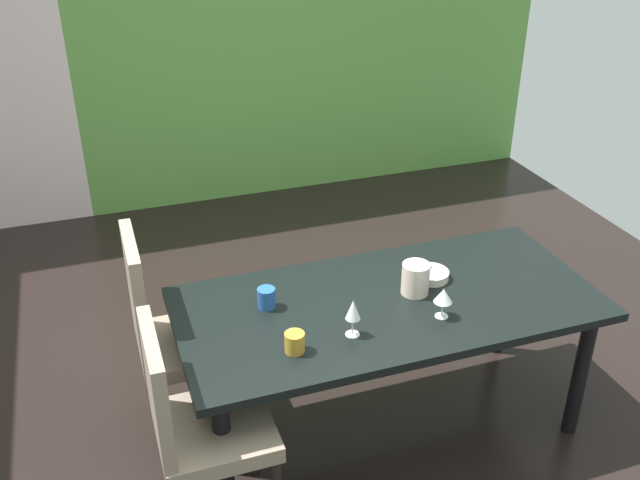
{
  "coord_description": "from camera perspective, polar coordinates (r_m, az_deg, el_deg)",
  "views": [
    {
      "loc": [
        -0.85,
        -2.58,
        2.45
      ],
      "look_at": [
        0.12,
        0.23,
        0.85
      ],
      "focal_mm": 40.0,
      "sensor_mm": 36.0,
      "label": 1
    }
  ],
  "objects": [
    {
      "name": "chair_left_far",
      "position": [
        3.3,
        -12.05,
        -6.98
      ],
      "size": [
        0.45,
        0.44,
        1.05
      ],
      "rotation": [
        0.0,
        0.0,
        -1.57
      ],
      "color": "gray",
      "rests_on": "ground_plane"
    },
    {
      "name": "cup_left",
      "position": [
        3.11,
        -4.31,
        -4.66
      ],
      "size": [
        0.08,
        0.08,
        0.09
      ],
      "primitive_type": "cylinder",
      "color": "#24549C",
      "rests_on": "dining_table"
    },
    {
      "name": "cup_south",
      "position": [
        2.85,
        -2.04,
        -8.18
      ],
      "size": [
        0.08,
        0.08,
        0.09
      ],
      "primitive_type": "cylinder",
      "color": "#B8892A",
      "rests_on": "dining_table"
    },
    {
      "name": "wine_glass_rear",
      "position": [
        3.05,
        9.84,
        -4.46
      ],
      "size": [
        0.08,
        0.08,
        0.14
      ],
      "color": "silver",
      "rests_on": "dining_table"
    },
    {
      "name": "garden_window_panel",
      "position": [
        5.72,
        -0.15,
        16.93
      ],
      "size": [
        3.72,
        0.1,
        2.65
      ],
      "primitive_type": "cube",
      "color": "#619F46",
      "rests_on": "ground_plane"
    },
    {
      "name": "pitcher_right",
      "position": [
        3.21,
        7.66,
        -3.06
      ],
      "size": [
        0.14,
        0.13,
        0.15
      ],
      "color": "beige",
      "rests_on": "dining_table"
    },
    {
      "name": "wine_glass_north",
      "position": [
        2.89,
        2.66,
        -5.67
      ],
      "size": [
        0.06,
        0.06,
        0.17
      ],
      "color": "silver",
      "rests_on": "dining_table"
    },
    {
      "name": "serving_bowl_front",
      "position": [
        3.36,
        8.84,
        -2.76
      ],
      "size": [
        0.17,
        0.17,
        0.04
      ],
      "primitive_type": "cylinder",
      "color": "silver",
      "rests_on": "dining_table"
    },
    {
      "name": "ground_plane",
      "position": [
        3.66,
        -0.64,
        -13.91
      ],
      "size": [
        5.67,
        5.56,
        0.02
      ],
      "primitive_type": "cube",
      "color": "black"
    },
    {
      "name": "dining_table",
      "position": [
        3.23,
        5.44,
        -6.01
      ],
      "size": [
        1.88,
        0.87,
        0.72
      ],
      "color": "black",
      "rests_on": "ground_plane"
    },
    {
      "name": "chair_left_near",
      "position": [
        2.85,
        -10.04,
        -14.01
      ],
      "size": [
        0.45,
        0.44,
        0.97
      ],
      "rotation": [
        0.0,
        0.0,
        -1.57
      ],
      "color": "gray",
      "rests_on": "ground_plane"
    }
  ]
}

